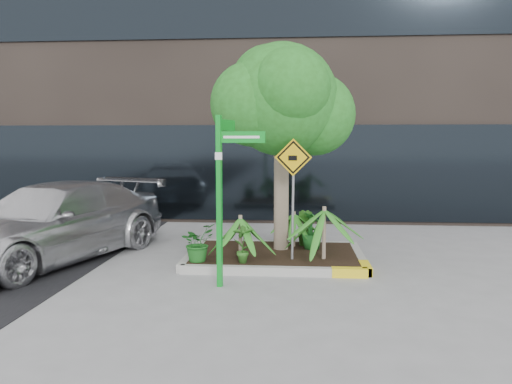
# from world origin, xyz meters

# --- Properties ---
(ground) EXTENTS (80.00, 80.00, 0.00)m
(ground) POSITION_xyz_m (0.00, 0.00, 0.00)
(ground) COLOR gray
(ground) RESTS_ON ground
(planter) EXTENTS (3.35, 2.36, 0.15)m
(planter) POSITION_xyz_m (0.23, 0.27, 0.10)
(planter) COLOR #9E9E99
(planter) RESTS_ON ground
(tree) EXTENTS (2.80, 2.48, 4.20)m
(tree) POSITION_xyz_m (0.30, 0.66, 3.07)
(tree) COLOR gray
(tree) RESTS_ON ground
(palm_front) EXTENTS (1.08, 1.08, 1.20)m
(palm_front) POSITION_xyz_m (1.10, -0.14, 1.05)
(palm_front) COLOR gray
(palm_front) RESTS_ON ground
(palm_left) EXTENTS (0.89, 0.89, 0.99)m
(palm_left) POSITION_xyz_m (-0.42, -0.21, 0.89)
(palm_left) COLOR gray
(palm_left) RESTS_ON ground
(palm_back) EXTENTS (0.80, 0.80, 0.89)m
(palm_back) POSITION_xyz_m (0.55, 0.88, 0.82)
(palm_back) COLOR gray
(palm_back) RESTS_ON ground
(parked_car) EXTENTS (3.66, 5.48, 1.47)m
(parked_car) POSITION_xyz_m (-4.04, -0.05, 0.74)
(parked_car) COLOR silver
(parked_car) RESTS_ON ground
(shrub_a) EXTENTS (0.84, 0.84, 0.68)m
(shrub_a) POSITION_xyz_m (-1.15, -0.49, 0.49)
(shrub_a) COLOR #19581A
(shrub_a) RESTS_ON planter
(shrub_b) EXTENTS (0.58, 0.58, 0.74)m
(shrub_b) POSITION_xyz_m (0.91, 0.67, 0.52)
(shrub_b) COLOR #1C6021
(shrub_b) RESTS_ON planter
(shrub_c) EXTENTS (0.38, 0.38, 0.69)m
(shrub_c) POSITION_xyz_m (-0.32, -0.55, 0.50)
(shrub_c) COLOR #2D6720
(shrub_c) RESTS_ON planter
(shrub_d) EXTENTS (0.58, 0.58, 0.76)m
(shrub_d) POSITION_xyz_m (0.81, 0.96, 0.53)
(shrub_d) COLOR #2A5F1B
(shrub_d) RESTS_ON planter
(street_sign_post) EXTENTS (0.78, 0.89, 2.68)m
(street_sign_post) POSITION_xyz_m (-0.54, -1.46, 1.66)
(street_sign_post) COLOR #0D9423
(street_sign_post) RESTS_ON ground
(cattle_sign) EXTENTS (0.67, 0.17, 2.18)m
(cattle_sign) POSITION_xyz_m (0.53, -0.17, 1.62)
(cattle_sign) COLOR slate
(cattle_sign) RESTS_ON ground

